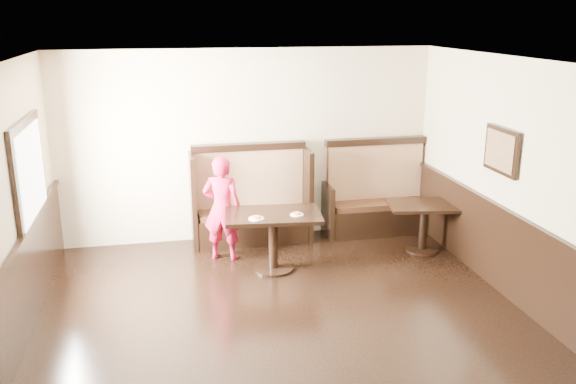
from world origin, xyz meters
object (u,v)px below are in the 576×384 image
object	(u,v)px
booth_main	(251,206)
child	(222,208)
table_main	(273,227)
booth_neighbor	(376,201)
table_neighbor	(424,216)

from	to	relation	value
booth_main	child	size ratio (longest dim) A/B	1.20
table_main	child	xyz separation A→B (m)	(-0.61, 0.51, 0.13)
booth_neighbor	table_neighbor	distance (m)	0.98
booth_neighbor	child	world-z (taller)	child
booth_main	table_neighbor	size ratio (longest dim) A/B	1.59
booth_main	table_main	size ratio (longest dim) A/B	1.34
table_main	table_neighbor	distance (m)	2.22
table_main	table_neighbor	world-z (taller)	table_main
table_main	booth_neighbor	bearing A→B (deg)	38.19
booth_neighbor	table_main	distance (m)	2.16
table_neighbor	child	world-z (taller)	child
booth_neighbor	table_neighbor	size ratio (longest dim) A/B	1.50
table_neighbor	child	size ratio (longest dim) A/B	0.76
booth_main	table_main	world-z (taller)	booth_main
booth_neighbor	child	bearing A→B (deg)	-165.47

